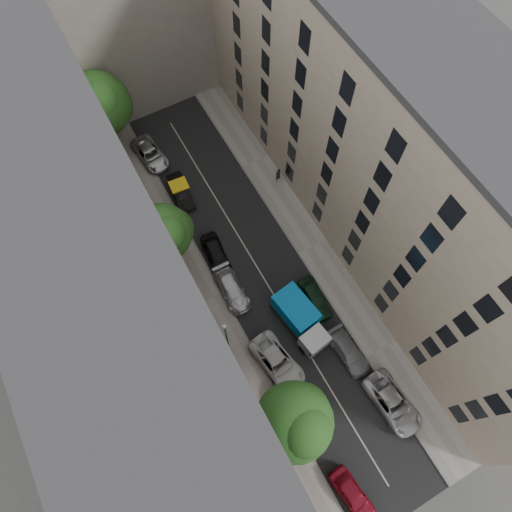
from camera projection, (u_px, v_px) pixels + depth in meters
ground at (261, 273)px, 41.45m from camera, size 120.00×120.00×0.00m
road_surface at (261, 273)px, 41.44m from camera, size 8.00×44.00×0.02m
sidewalk_left at (206, 301)px, 40.27m from camera, size 3.00×44.00×0.15m
sidewalk_right at (312, 247)px, 42.49m from camera, size 3.00×44.00×0.15m
building_left at (117, 290)px, 30.14m from camera, size 8.00×44.00×20.00m
building_right at (389, 158)px, 34.57m from camera, size 8.00×44.00×20.00m
building_endcap at (119, 0)px, 43.47m from camera, size 18.00×12.00×18.00m
tarp_truck at (301, 319)px, 38.13m from camera, size 3.08×6.07×2.67m
car_left_0 at (353, 495)px, 33.36m from camera, size 2.12×4.34×1.43m
car_left_1 at (291, 407)px, 35.98m from camera, size 1.65×4.04×1.30m
car_left_2 at (277, 362)px, 37.36m from camera, size 3.24×5.68×1.50m
car_left_3 at (232, 289)px, 40.07m from camera, size 2.05×4.80×1.38m
car_left_4 at (216, 254)px, 41.45m from camera, size 2.15×4.51×1.49m
car_left_5 at (181, 192)px, 44.24m from camera, size 1.87×4.49×1.44m
car_left_6 at (150, 154)px, 46.15m from camera, size 2.75×5.10×1.36m
car_right_0 at (393, 403)px, 36.02m from camera, size 2.81×5.55×1.51m
car_right_1 at (348, 352)px, 37.80m from camera, size 2.09×4.62×1.31m
car_right_2 at (315, 298)px, 39.68m from camera, size 2.09×4.42×1.46m
tree_near at (296, 423)px, 30.07m from camera, size 5.54×5.30×9.34m
tree_mid at (165, 234)px, 37.08m from camera, size 5.14×4.84×7.92m
tree_far at (100, 106)px, 41.97m from camera, size 6.18×6.03×8.97m
lamp_post at (226, 334)px, 35.22m from camera, size 0.36×0.36×5.88m
pedestrian at (278, 174)px, 44.74m from camera, size 0.69×0.53×1.70m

